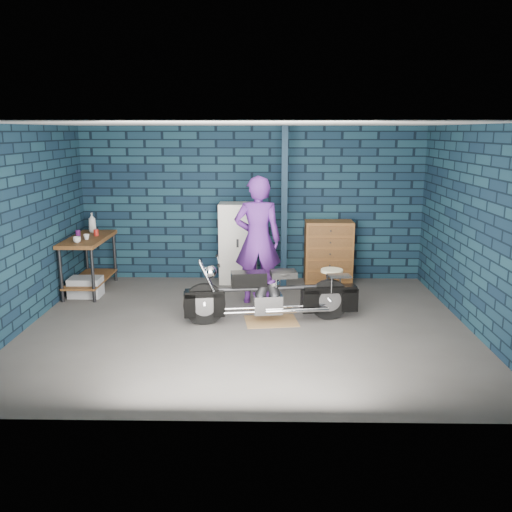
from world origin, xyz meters
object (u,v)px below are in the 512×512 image
Objects in this scene: shop_stool at (331,289)px; tool_chest at (328,252)px; locker at (238,243)px; motorcycle at (271,290)px; person at (258,240)px; storage_bin at (86,287)px; workbench at (89,264)px.

tool_chest is at bearing 85.55° from shop_stool.
locker is 1.59m from tool_chest.
person reaches higher than motorcycle.
storage_bin is at bearing 172.27° from shop_stool.
motorcycle is 3.44× the size of shop_stool.
shop_stool is (1.11, -0.30, -0.68)m from person.
workbench is 4.07m from tool_chest.
locker reaches higher than workbench.
locker is at bearing 180.00° from tool_chest.
motorcycle is 1.48× the size of locker.
motorcycle is 2.12m from locker.
motorcycle is 3.21m from storage_bin.
shop_stool is (3.89, -0.53, 0.15)m from storage_bin.
motorcycle is at bearing -74.53° from locker.
workbench is at bearing 146.51° from motorcycle.
tool_chest is at bearing 8.23° from workbench.
tool_chest is (1.02, 2.03, 0.09)m from motorcycle.
workbench is 4.01m from shop_stool.
tool_chest reaches higher than workbench.
person reaches higher than shop_stool.
person reaches higher than workbench.
locker reaches higher than motorcycle.
workbench reaches higher than shop_stool.
locker reaches higher than tool_chest.
motorcycle is 1.06m from person.
locker reaches higher than shop_stool.
motorcycle is at bearing -146.32° from shop_stool.
motorcycle is (3.01, -1.45, 0.00)m from workbench.
shop_stool is (3.91, -0.85, -0.15)m from workbench.
storage_bin is (-2.78, 0.23, -0.83)m from person.
shop_stool is at bearing 25.95° from motorcycle.
storage_bin is 0.46× the size of tool_chest.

